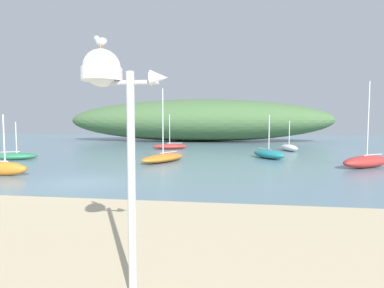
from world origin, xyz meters
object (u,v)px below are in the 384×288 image
(sailboat_far_left, at_px, (163,158))
(mast_structure, at_px, (110,90))
(sailboat_east_reach, at_px, (269,154))
(sailboat_by_sandbar, at_px, (289,148))
(sailboat_near_shore, at_px, (367,161))
(sailboat_inner_mooring, at_px, (5,168))
(sailboat_mid_channel, at_px, (170,146))
(sailboat_off_point, at_px, (17,156))
(seagull_on_radar, at_px, (101,41))

(sailboat_far_left, bearing_deg, mast_structure, -79.26)
(sailboat_east_reach, relative_size, sailboat_far_left, 0.67)
(sailboat_far_left, xyz_separation_m, sailboat_by_sandbar, (10.45, 10.14, 0.03))
(sailboat_near_shore, height_order, sailboat_far_left, sailboat_near_shore)
(sailboat_inner_mooring, xyz_separation_m, sailboat_east_reach, (14.74, 9.86, -0.03))
(sailboat_mid_channel, distance_m, sailboat_off_point, 14.42)
(seagull_on_radar, bearing_deg, sailboat_mid_channel, 100.01)
(sailboat_near_shore, xyz_separation_m, sailboat_far_left, (-13.25, 0.94, -0.09))
(sailboat_off_point, xyz_separation_m, sailboat_near_shore, (24.52, -0.69, 0.12))
(seagull_on_radar, height_order, sailboat_by_sandbar, seagull_on_radar)
(seagull_on_radar, height_order, sailboat_inner_mooring, seagull_on_radar)
(mast_structure, bearing_deg, sailboat_east_reach, 77.38)
(sailboat_by_sandbar, bearing_deg, seagull_on_radar, -105.22)
(sailboat_off_point, relative_size, sailboat_by_sandbar, 0.98)
(mast_structure, distance_m, sailboat_mid_channel, 28.14)
(mast_structure, height_order, sailboat_near_shore, sailboat_near_shore)
(sailboat_inner_mooring, bearing_deg, mast_structure, -45.19)
(mast_structure, bearing_deg, seagull_on_radar, 178.02)
(sailboat_east_reach, bearing_deg, sailboat_mid_channel, 142.17)
(seagull_on_radar, relative_size, sailboat_near_shore, 0.05)
(sailboat_mid_channel, bearing_deg, sailboat_inner_mooring, -106.91)
(sailboat_off_point, bearing_deg, sailboat_by_sandbar, 25.56)
(mast_structure, xyz_separation_m, sailboat_far_left, (-3.21, 16.94, -2.96))
(mast_structure, height_order, sailboat_far_left, sailboat_far_left)
(seagull_on_radar, height_order, sailboat_off_point, seagull_on_radar)
(sailboat_inner_mooring, relative_size, sailboat_near_shore, 0.60)
(sailboat_east_reach, height_order, sailboat_by_sandbar, sailboat_east_reach)
(sailboat_by_sandbar, bearing_deg, sailboat_off_point, -154.44)
(sailboat_inner_mooring, xyz_separation_m, sailboat_mid_channel, (5.24, 17.24, -0.08))
(sailboat_mid_channel, bearing_deg, sailboat_by_sandbar, -2.13)
(seagull_on_radar, distance_m, sailboat_inner_mooring, 14.86)
(seagull_on_radar, distance_m, sailboat_by_sandbar, 28.29)
(mast_structure, bearing_deg, sailboat_far_left, 100.74)
(seagull_on_radar, distance_m, sailboat_mid_channel, 28.19)
(sailboat_mid_channel, relative_size, sailboat_east_reach, 1.08)
(sailboat_off_point, height_order, sailboat_far_left, sailboat_far_left)
(seagull_on_radar, relative_size, sailboat_far_left, 0.05)
(sailboat_inner_mooring, bearing_deg, sailboat_far_left, 43.45)
(sailboat_by_sandbar, bearing_deg, sailboat_east_reach, -111.51)
(seagull_on_radar, xyz_separation_m, sailboat_far_left, (-3.09, 16.93, -3.66))
(sailboat_mid_channel, relative_size, sailboat_near_shore, 0.71)
(sailboat_inner_mooring, xyz_separation_m, sailboat_far_left, (7.01, 6.64, -0.08))
(sailboat_near_shore, distance_m, sailboat_far_left, 13.28)
(sailboat_far_left, bearing_deg, sailboat_mid_channel, 99.49)
(seagull_on_radar, xyz_separation_m, sailboat_mid_channel, (-4.86, 27.53, -3.67))
(sailboat_east_reach, relative_size, sailboat_by_sandbar, 1.15)
(mast_structure, bearing_deg, sailboat_inner_mooring, 134.81)
(sailboat_mid_channel, relative_size, sailboat_off_point, 1.26)
(seagull_on_radar, distance_m, sailboat_off_point, 22.32)
(sailboat_far_left, bearing_deg, seagull_on_radar, -79.67)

